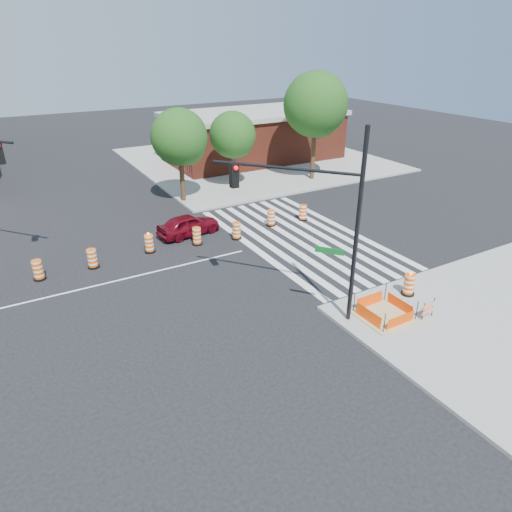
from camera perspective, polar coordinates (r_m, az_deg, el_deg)
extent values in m
plane|color=black|center=(23.42, -17.10, -3.00)|extent=(120.00, 120.00, 0.00)
cube|color=gray|center=(45.47, -0.27, 11.99)|extent=(22.00, 22.00, 0.15)
cube|color=silver|center=(25.85, -0.24, 1.01)|extent=(0.45, 13.50, 0.01)
cube|color=silver|center=(26.27, 1.47, 1.41)|extent=(0.45, 13.50, 0.01)
cube|color=silver|center=(26.71, 3.12, 1.81)|extent=(0.45, 13.50, 0.01)
cube|color=silver|center=(27.17, 4.72, 2.18)|extent=(0.45, 13.50, 0.01)
cube|color=silver|center=(27.66, 6.26, 2.54)|extent=(0.45, 13.50, 0.01)
cube|color=silver|center=(28.16, 7.76, 2.89)|extent=(0.45, 13.50, 0.01)
cube|color=silver|center=(28.69, 9.19, 3.23)|extent=(0.45, 13.50, 0.01)
cube|color=silver|center=(29.23, 10.58, 3.55)|extent=(0.45, 13.50, 0.01)
cube|color=silver|center=(23.42, -17.10, -2.99)|extent=(14.00, 0.12, 0.01)
cube|color=tan|center=(20.17, 15.68, -7.14)|extent=(2.20, 2.20, 0.05)
cube|color=#FF4805|center=(19.54, 17.60, -7.70)|extent=(1.44, 0.02, 0.55)
cube|color=#FF4805|center=(20.57, 14.02, -5.42)|extent=(1.44, 0.02, 0.55)
cube|color=#FF4805|center=(19.48, 13.86, -7.30)|extent=(0.02, 1.44, 0.55)
cube|color=#FF4805|center=(20.63, 17.55, -5.81)|extent=(0.02, 1.44, 0.55)
cylinder|color=black|center=(18.87, 15.76, -8.08)|extent=(0.04, 0.04, 0.90)
cylinder|color=black|center=(20.06, 19.46, -6.49)|extent=(0.04, 0.04, 0.90)
cylinder|color=black|center=(19.93, 12.17, -5.70)|extent=(0.04, 0.04, 0.90)
cylinder|color=black|center=(21.06, 15.87, -4.34)|extent=(0.04, 0.04, 0.90)
cube|color=maroon|center=(45.04, -0.28, 14.50)|extent=(16.00, 8.00, 4.20)
cube|color=gray|center=(44.66, -0.28, 17.40)|extent=(16.50, 8.50, 0.40)
imported|color=#620814|center=(27.69, -8.44, 3.88)|extent=(3.98, 2.06, 1.30)
cylinder|color=black|center=(17.83, 12.51, 3.06)|extent=(0.18, 0.18, 7.92)
cylinder|color=black|center=(17.73, 3.53, 10.93)|extent=(3.90, 4.64, 0.12)
cube|color=black|center=(18.54, -2.76, 10.02)|extent=(0.32, 0.28, 0.99)
sphere|color=#FF0C0C|center=(18.30, -2.52, 10.94)|extent=(0.18, 0.18, 0.18)
cube|color=#0C591E|center=(18.35, 9.18, 0.64)|extent=(0.79, 0.94, 0.25)
cube|color=black|center=(24.34, -29.39, 11.18)|extent=(0.33, 0.29, 1.03)
cylinder|color=black|center=(22.06, 18.41, -4.46)|extent=(0.59, 0.59, 0.10)
cylinder|color=#FF5605|center=(21.83, 18.59, -3.33)|extent=(0.48, 0.48, 0.94)
sphere|color=#FF990C|center=(21.58, 18.79, -2.06)|extent=(0.16, 0.16, 0.16)
cube|color=#FF5605|center=(20.26, 20.81, -5.84)|extent=(0.75, 0.12, 0.25)
cube|color=#FF5605|center=(20.40, 20.69, -6.51)|extent=(0.75, 0.12, 0.19)
cylinder|color=black|center=(20.09, 20.19, -6.58)|extent=(0.04, 0.04, 0.88)
cylinder|color=black|center=(20.60, 21.26, -5.95)|extent=(0.04, 0.04, 0.88)
cylinder|color=#382314|center=(33.17, -9.24, 10.07)|extent=(0.34, 0.34, 4.14)
sphere|color=#244D16|center=(32.59, -9.57, 14.46)|extent=(3.88, 3.88, 3.88)
sphere|color=#244D16|center=(33.19, -8.82, 13.56)|extent=(2.85, 2.85, 2.85)
sphere|color=#244D16|center=(32.33, -10.10, 13.63)|extent=(2.59, 2.59, 2.59)
cylinder|color=#382314|center=(36.04, -2.87, 11.26)|extent=(0.30, 0.30, 3.72)
sphere|color=#244D16|center=(35.54, -2.96, 14.90)|extent=(3.49, 3.49, 3.49)
sphere|color=#244D16|center=(36.10, -2.47, 14.13)|extent=(2.56, 2.56, 2.56)
sphere|color=#244D16|center=(35.27, -3.36, 14.23)|extent=(2.33, 2.33, 2.33)
cylinder|color=#382314|center=(38.41, 7.18, 13.28)|extent=(0.35, 0.35, 5.40)
sphere|color=#244D16|center=(37.85, 7.47, 18.28)|extent=(5.06, 5.06, 5.06)
sphere|color=#244D16|center=(38.55, 7.77, 17.12)|extent=(3.71, 3.71, 3.71)
sphere|color=#244D16|center=(37.48, 7.06, 17.44)|extent=(3.38, 3.38, 3.38)
cylinder|color=black|center=(24.93, -25.39, -2.53)|extent=(0.60, 0.60, 0.10)
cylinder|color=#FF5605|center=(24.72, -25.60, -1.51)|extent=(0.48, 0.48, 0.95)
cylinder|color=black|center=(25.12, -19.62, -1.24)|extent=(0.60, 0.60, 0.10)
cylinder|color=#FF5605|center=(24.92, -19.79, -0.22)|extent=(0.48, 0.48, 0.95)
cylinder|color=black|center=(26.05, -13.10, 0.60)|extent=(0.60, 0.60, 0.10)
cylinder|color=#FF5605|center=(25.85, -13.21, 1.61)|extent=(0.48, 0.48, 0.95)
sphere|color=#FF990C|center=(25.64, -13.33, 2.73)|extent=(0.16, 0.16, 0.16)
cylinder|color=black|center=(26.54, -7.35, 1.57)|extent=(0.60, 0.60, 0.10)
cylinder|color=#FF5605|center=(26.35, -7.41, 2.56)|extent=(0.48, 0.48, 0.95)
cylinder|color=black|center=(27.10, -2.45, 2.28)|extent=(0.60, 0.60, 0.10)
cylinder|color=#FF5605|center=(26.91, -2.47, 3.26)|extent=(0.48, 0.48, 0.95)
cylinder|color=black|center=(29.03, 1.88, 3.93)|extent=(0.60, 0.60, 0.10)
cylinder|color=#FF5605|center=(28.85, 1.89, 4.85)|extent=(0.48, 0.48, 0.95)
cylinder|color=black|center=(30.09, 5.84, 4.60)|extent=(0.60, 0.60, 0.10)
cylinder|color=#FF5605|center=(29.91, 5.89, 5.49)|extent=(0.48, 0.48, 0.95)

